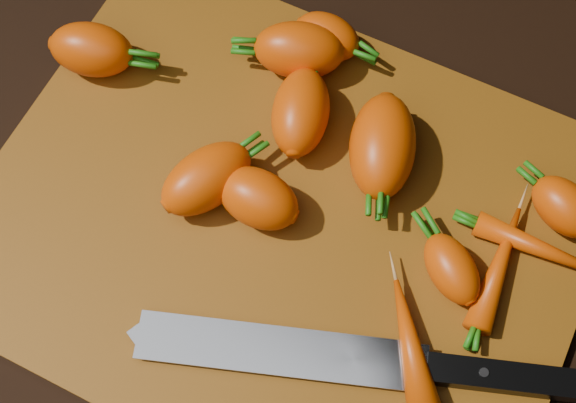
% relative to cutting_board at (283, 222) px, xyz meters
% --- Properties ---
extents(ground, '(2.00, 2.00, 0.01)m').
position_rel_cutting_board_xyz_m(ground, '(0.00, 0.00, -0.01)').
color(ground, black).
extents(cutting_board, '(0.50, 0.40, 0.01)m').
position_rel_cutting_board_xyz_m(cutting_board, '(0.00, 0.00, 0.00)').
color(cutting_board, '#894D0E').
rests_on(cutting_board, ground).
extents(carrot_0, '(0.09, 0.07, 0.05)m').
position_rel_cutting_board_xyz_m(carrot_0, '(-0.22, 0.06, 0.03)').
color(carrot_0, '#D04000').
rests_on(carrot_0, cutting_board).
extents(carrot_1, '(0.07, 0.05, 0.05)m').
position_rel_cutting_board_xyz_m(carrot_1, '(-0.02, -0.00, 0.03)').
color(carrot_1, '#D04000').
rests_on(carrot_1, cutting_board).
extents(carrot_2, '(0.08, 0.11, 0.06)m').
position_rel_cutting_board_xyz_m(carrot_2, '(0.05, 0.09, 0.03)').
color(carrot_2, '#D04000').
rests_on(carrot_2, cutting_board).
extents(carrot_3, '(0.07, 0.09, 0.05)m').
position_rel_cutting_board_xyz_m(carrot_3, '(-0.03, 0.09, 0.03)').
color(carrot_3, '#D04000').
rests_on(carrot_3, cutting_board).
extents(carrot_4, '(0.09, 0.08, 0.05)m').
position_rel_cutting_board_xyz_m(carrot_4, '(-0.05, 0.14, 0.03)').
color(carrot_4, '#D04000').
rests_on(carrot_4, cutting_board).
extents(carrot_5, '(0.06, 0.04, 0.04)m').
position_rel_cutting_board_xyz_m(carrot_5, '(-0.04, 0.17, 0.03)').
color(carrot_5, '#D04000').
rests_on(carrot_5, cutting_board).
extents(carrot_6, '(0.07, 0.07, 0.04)m').
position_rel_cutting_board_xyz_m(carrot_6, '(0.14, 0.01, 0.02)').
color(carrot_6, '#D04000').
rests_on(carrot_6, cutting_board).
extents(carrot_7, '(0.03, 0.11, 0.02)m').
position_rel_cutting_board_xyz_m(carrot_7, '(0.18, 0.04, 0.02)').
color(carrot_7, '#D04000').
rests_on(carrot_7, cutting_board).
extents(carrot_8, '(0.12, 0.03, 0.02)m').
position_rel_cutting_board_xyz_m(carrot_8, '(0.21, 0.07, 0.02)').
color(carrot_8, '#D04000').
rests_on(carrot_8, cutting_board).
extents(carrot_9, '(0.08, 0.10, 0.03)m').
position_rel_cutting_board_xyz_m(carrot_9, '(0.14, -0.06, 0.02)').
color(carrot_9, '#D04000').
rests_on(carrot_9, cutting_board).
extents(carrot_10, '(0.08, 0.10, 0.05)m').
position_rel_cutting_board_xyz_m(carrot_10, '(-0.07, -0.00, 0.03)').
color(carrot_10, '#D04000').
rests_on(carrot_10, cutting_board).
extents(carrot_11, '(0.07, 0.06, 0.04)m').
position_rel_cutting_board_xyz_m(carrot_11, '(0.21, 0.10, 0.03)').
color(carrot_11, '#D04000').
rests_on(carrot_11, cutting_board).
extents(knife, '(0.34, 0.14, 0.02)m').
position_rel_cutting_board_xyz_m(knife, '(0.06, -0.10, 0.01)').
color(knife, gray).
rests_on(knife, cutting_board).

